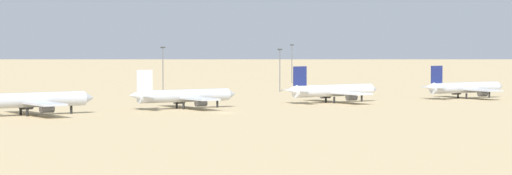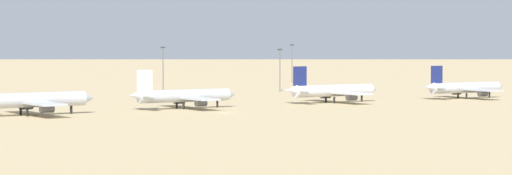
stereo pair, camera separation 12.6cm
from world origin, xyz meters
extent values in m
plane|color=tan|center=(0.00, 0.00, 0.00)|extent=(4000.00, 4000.00, 0.00)
pyramid|color=gray|center=(514.88, 1083.69, 40.59)|extent=(361.03, 282.88, 81.18)
cylinder|color=silver|center=(-49.63, 16.68, 4.12)|extent=(31.61, 6.15, 3.93)
cone|color=silver|center=(-32.59, 17.90, 4.12)|extent=(3.20, 3.93, 3.73)
cube|color=silver|center=(-48.65, 16.75, 3.53)|extent=(8.90, 31.81, 0.55)
cylinder|color=slate|center=(-48.19, 24.17, 2.16)|extent=(3.68, 2.41, 2.16)
cylinder|color=slate|center=(-47.14, 9.48, 2.16)|extent=(3.68, 2.41, 2.16)
cylinder|color=black|center=(-37.72, 17.53, 1.08)|extent=(0.69, 0.69, 2.16)
cylinder|color=black|center=(-51.26, 18.93, 1.08)|extent=(0.69, 0.69, 2.16)
cylinder|color=black|center=(-50.93, 14.23, 1.08)|extent=(0.69, 0.69, 2.16)
cylinder|color=silver|center=(-2.29, 20.93, 3.79)|extent=(28.99, 4.68, 3.61)
cone|color=silver|center=(13.40, 21.52, 3.79)|extent=(2.83, 3.53, 3.43)
cone|color=silver|center=(-17.98, 20.35, 4.33)|extent=(3.72, 3.20, 3.07)
cube|color=white|center=(-14.92, 20.46, 8.53)|extent=(4.71, 0.63, 5.87)
cube|color=silver|center=(-15.05, 24.07, 4.15)|extent=(3.11, 6.24, 0.32)
cube|color=silver|center=(-14.78, 16.86, 4.15)|extent=(3.11, 6.24, 0.32)
cube|color=silver|center=(-1.39, 20.97, 3.25)|extent=(7.21, 29.08, 0.51)
cylinder|color=slate|center=(-0.74, 27.76, 1.99)|extent=(3.32, 2.10, 1.99)
cylinder|color=slate|center=(-0.24, 14.24, 1.99)|extent=(3.32, 2.10, 1.99)
cylinder|color=black|center=(8.67, 21.34, 0.99)|extent=(0.63, 0.63, 1.99)
cylinder|color=black|center=(-3.73, 23.05, 0.99)|extent=(0.63, 0.63, 1.99)
cylinder|color=black|center=(-3.57, 18.72, 0.99)|extent=(0.63, 0.63, 1.99)
cylinder|color=silver|center=(50.92, 23.33, 3.88)|extent=(29.72, 5.31, 3.70)
cone|color=silver|center=(66.97, 24.21, 3.88)|extent=(2.96, 3.66, 3.51)
cone|color=silver|center=(34.87, 22.45, 4.43)|extent=(3.86, 3.34, 3.14)
cube|color=navy|center=(38.01, 22.63, 8.73)|extent=(4.82, 0.72, 6.01)
cube|color=silver|center=(37.80, 26.32, 4.25)|extent=(3.30, 6.44, 0.33)
cube|color=silver|center=(38.21, 18.94, 4.25)|extent=(3.30, 6.44, 0.33)
cube|color=silver|center=(51.85, 23.38, 3.33)|extent=(7.89, 29.86, 0.52)
cylinder|color=slate|center=(52.39, 30.35, 2.03)|extent=(3.43, 2.21, 2.03)
cylinder|color=slate|center=(53.15, 16.52, 2.03)|extent=(3.43, 2.21, 2.03)
cylinder|color=black|center=(62.14, 23.95, 1.02)|extent=(0.65, 0.65, 2.03)
cylinder|color=black|center=(49.42, 25.47, 1.02)|extent=(0.65, 0.65, 2.03)
cylinder|color=black|center=(49.66, 21.04, 1.02)|extent=(0.65, 0.65, 2.03)
cylinder|color=silver|center=(102.63, 21.14, 3.73)|extent=(28.47, 3.98, 3.55)
cone|color=silver|center=(118.08, 21.37, 3.73)|extent=(2.72, 3.42, 3.38)
cone|color=silver|center=(87.18, 20.91, 4.26)|extent=(3.60, 3.07, 3.02)
cube|color=navy|center=(90.20, 20.95, 8.39)|extent=(4.62, 0.51, 5.77)
cube|color=silver|center=(90.14, 24.50, 4.09)|extent=(2.93, 6.08, 0.32)
cube|color=silver|center=(90.25, 17.40, 4.09)|extent=(2.93, 6.08, 0.32)
cube|color=silver|center=(103.52, 21.15, 3.20)|extent=(6.47, 28.51, 0.50)
cylinder|color=slate|center=(104.30, 27.83, 1.95)|extent=(3.23, 2.00, 1.95)
cylinder|color=slate|center=(104.51, 14.51, 1.95)|extent=(3.23, 2.00, 1.95)
cylinder|color=black|center=(113.43, 21.30, 0.98)|extent=(0.62, 0.62, 1.95)
cylinder|color=black|center=(101.26, 23.25, 0.98)|extent=(0.62, 0.62, 1.95)
cylinder|color=black|center=(101.33, 18.99, 0.98)|extent=(0.62, 0.62, 1.95)
cylinder|color=#59595E|center=(29.30, 106.22, 8.34)|extent=(0.36, 0.36, 16.69)
cube|color=#333333|center=(29.30, 106.22, 16.94)|extent=(1.80, 0.50, 0.50)
cylinder|color=#59595E|center=(71.22, 91.31, 7.92)|extent=(0.36, 0.36, 15.84)
cube|color=#333333|center=(71.22, 91.31, 16.09)|extent=(1.80, 0.50, 0.50)
cylinder|color=#59595E|center=(115.96, 156.60, 8.50)|extent=(0.36, 0.36, 17.00)
cube|color=#333333|center=(115.96, 156.60, 17.25)|extent=(1.80, 0.50, 0.50)
camera|label=1|loc=(-134.44, -258.27, 20.71)|focal=74.90mm
camera|label=2|loc=(-134.33, -258.33, 20.71)|focal=74.90mm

